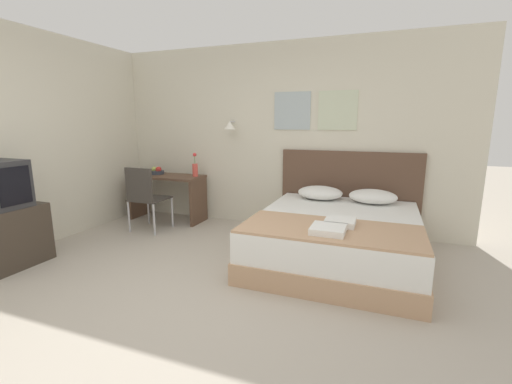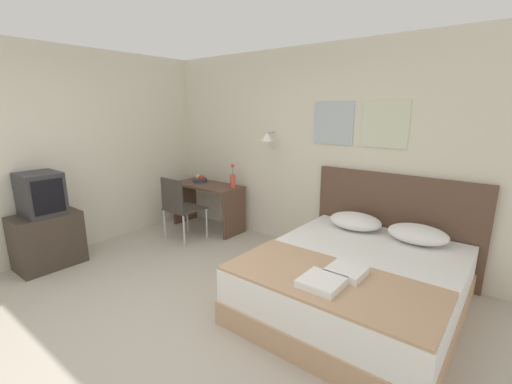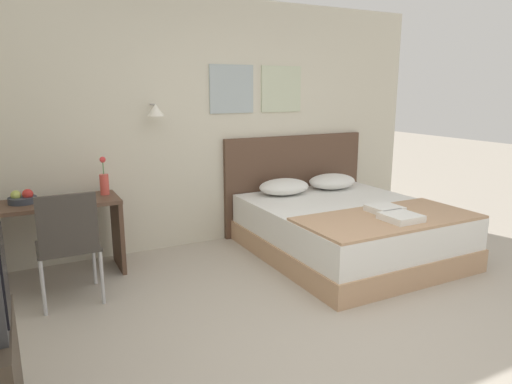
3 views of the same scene
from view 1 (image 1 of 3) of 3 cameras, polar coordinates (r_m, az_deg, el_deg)
name	(u,v)px [view 1 (image 1 of 3)]	position (r m, az deg, el deg)	size (l,w,h in m)	color
ground_plane	(176,302)	(3.22, -13.26, -17.44)	(24.00, 24.00, 0.00)	#B2A899
wall_back	(270,137)	(5.12, 2.31, 9.17)	(5.57, 0.31, 2.65)	beige
bed	(337,238)	(3.99, 13.30, -7.48)	(1.76, 2.02, 0.53)	tan
headboard	(348,193)	(4.91, 15.09, -0.18)	(1.88, 0.06, 1.16)	brown
pillow_left	(320,193)	(4.65, 10.62, -0.11)	(0.59, 0.44, 0.18)	white
pillow_right	(373,196)	(4.59, 18.89, -0.71)	(0.59, 0.44, 0.18)	white
throw_blanket	(330,229)	(3.36, 12.17, -6.09)	(1.70, 0.81, 0.02)	tan
folded_towel_near_foot	(340,222)	(3.47, 13.85, -4.86)	(0.29, 0.28, 0.06)	white
folded_towel_mid_bed	(328,229)	(3.21, 11.95, -6.11)	(0.31, 0.31, 0.06)	white
desk	(167,189)	(5.62, -14.57, 0.53)	(1.17, 0.52, 0.72)	brown
desk_chair	(145,194)	(5.07, -18.05, -0.35)	(0.47, 0.47, 0.93)	#3D3833
fruit_bowl	(157,171)	(5.74, -16.22, 3.31)	(0.23, 0.23, 0.12)	#333842
flower_vase	(195,168)	(5.35, -10.12, 3.91)	(0.08, 0.08, 0.36)	#D14C42
tv_stand	(8,237)	(4.58, -36.05, -6.12)	(0.48, 0.71, 0.65)	#3D3328
television	(0,185)	(4.46, -36.90, 1.00)	(0.47, 0.41, 0.50)	#2D2D30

